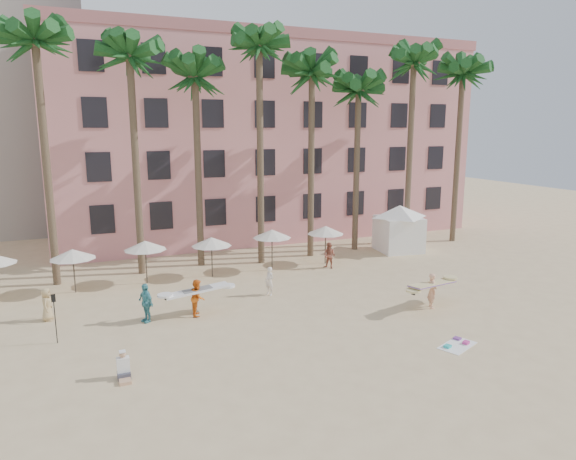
# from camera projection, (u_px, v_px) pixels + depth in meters

# --- Properties ---
(ground) EXTENTS (120.00, 120.00, 0.00)m
(ground) POSITION_uv_depth(u_px,v_px,m) (311.00, 352.00, 21.42)
(ground) COLOR #D1B789
(ground) RESTS_ON ground
(pink_hotel) EXTENTS (35.00, 14.00, 16.00)m
(pink_hotel) POSITION_uv_depth(u_px,v_px,m) (259.00, 141.00, 46.01)
(pink_hotel) COLOR pink
(pink_hotel) RESTS_ON ground
(palm_row) EXTENTS (44.40, 5.40, 16.30)m
(palm_row) POSITION_uv_depth(u_px,v_px,m) (220.00, 68.00, 32.63)
(palm_row) COLOR brown
(palm_row) RESTS_ON ground
(umbrella_row) EXTENTS (22.50, 2.70, 2.73)m
(umbrella_row) POSITION_uv_depth(u_px,v_px,m) (179.00, 243.00, 31.13)
(umbrella_row) COLOR #332B23
(umbrella_row) RESTS_ON ground
(cabana) EXTENTS (5.08, 5.08, 3.50)m
(cabana) POSITION_uv_depth(u_px,v_px,m) (399.00, 224.00, 38.66)
(cabana) COLOR white
(cabana) RESTS_ON ground
(beach_towel) EXTENTS (2.05, 1.63, 0.14)m
(beach_towel) POSITION_uv_depth(u_px,v_px,m) (457.00, 344.00, 22.14)
(beach_towel) COLOR white
(beach_towel) RESTS_ON ground
(carrier_yellow) EXTENTS (3.45, 1.82, 1.85)m
(carrier_yellow) POSITION_uv_depth(u_px,v_px,m) (432.00, 288.00, 26.55)
(carrier_yellow) COLOR #E3A180
(carrier_yellow) RESTS_ON ground
(carrier_white) EXTENTS (3.28, 1.05, 1.84)m
(carrier_white) POSITION_uv_depth(u_px,v_px,m) (198.00, 296.00, 25.49)
(carrier_white) COLOR orange
(carrier_white) RESTS_ON ground
(beachgoers) EXTENTS (17.81, 6.28, 1.92)m
(beachgoers) POSITION_uv_depth(u_px,v_px,m) (213.00, 282.00, 28.20)
(beachgoers) COLOR #A45844
(beachgoers) RESTS_ON ground
(paddle) EXTENTS (0.18, 0.04, 2.23)m
(paddle) POSITION_uv_depth(u_px,v_px,m) (55.00, 312.00, 22.08)
(paddle) COLOR black
(paddle) RESTS_ON ground
(seated_man) EXTENTS (0.47, 0.83, 1.07)m
(seated_man) POSITION_uv_depth(u_px,v_px,m) (124.00, 369.00, 19.11)
(seated_man) COLOR #3F3F4C
(seated_man) RESTS_ON ground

